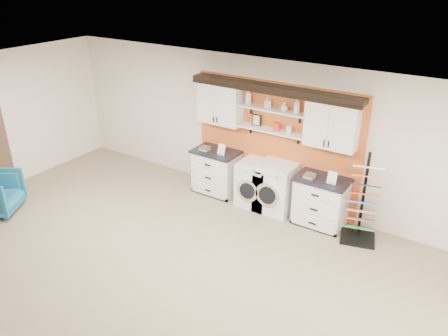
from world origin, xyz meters
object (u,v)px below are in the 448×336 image
Objects in this scene: base_cabinet_right at (321,201)px; sample_rack at (361,214)px; base_cabinet_left at (217,171)px; dryer at (276,187)px; washer at (256,183)px.

sample_rack is (0.76, -0.11, 0.05)m from base_cabinet_right.
base_cabinet_left is at bearing -180.00° from base_cabinet_right.
base_cabinet_left is at bearing 179.86° from dryer.
base_cabinet_left is 2.26m from base_cabinet_right.
dryer is (0.42, 0.00, 0.03)m from washer.
dryer reaches higher than base_cabinet_left.
base_cabinet_right is 1.32m from washer.
washer is at bearing -180.00° from dryer.
sample_rack is at bearing -3.04° from washer.
base_cabinet_left is 0.60× the size of sample_rack.
dryer is at bearing 0.00° from washer.
base_cabinet_right is at bearing 155.70° from sample_rack.
base_cabinet_left is 0.94m from washer.
dryer is 0.61× the size of sample_rack.
sample_rack reaches higher than base_cabinet_left.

